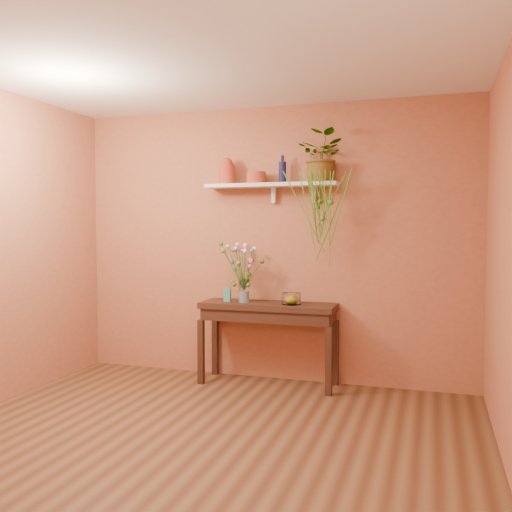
{
  "coord_description": "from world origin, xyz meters",
  "views": [
    {
      "loc": [
        1.55,
        -3.29,
        1.52
      ],
      "look_at": [
        0.0,
        1.55,
        1.25
      ],
      "focal_mm": 38.9,
      "sensor_mm": 36.0,
      "label": 1
    }
  ],
  "objects": [
    {
      "name": "blue_bottle",
      "position": [
        0.16,
        1.89,
        2.04
      ],
      "size": [
        0.09,
        0.09,
        0.26
      ],
      "color": "#12173F",
      "rests_on": "wall_shelf"
    },
    {
      "name": "carton",
      "position": [
        -0.36,
        1.75,
        0.85
      ],
      "size": [
        0.07,
        0.05,
        0.13
      ],
      "primitive_type": "cube",
      "rotation": [
        0.0,
        0.0,
        0.09
      ],
      "color": "teal",
      "rests_on": "sideboard"
    },
    {
      "name": "terracotta_jug",
      "position": [
        -0.4,
        1.86,
        2.06
      ],
      "size": [
        0.16,
        0.16,
        0.26
      ],
      "color": "#BA371E",
      "rests_on": "wall_shelf"
    },
    {
      "name": "bouquet",
      "position": [
        -0.2,
        1.76,
        1.2
      ],
      "size": [
        0.45,
        0.41,
        0.46
      ],
      "color": "#386B28",
      "rests_on": "glass_vase"
    },
    {
      "name": "glass_vase",
      "position": [
        -0.19,
        1.76,
        0.88
      ],
      "size": [
        0.11,
        0.11,
        0.22
      ],
      "color": "white",
      "rests_on": "sideboard"
    },
    {
      "name": "spider_plant",
      "position": [
        0.56,
        1.87,
        2.17
      ],
      "size": [
        0.51,
        0.47,
        0.47
      ],
      "primitive_type": "imported",
      "rotation": [
        0.0,
        0.0,
        -0.26
      ],
      "color": "#3C721B",
      "rests_on": "wall_shelf"
    },
    {
      "name": "room",
      "position": [
        0.0,
        0.0,
        1.35
      ],
      "size": [
        4.04,
        4.04,
        2.7
      ],
      "color": "brown",
      "rests_on": "ground"
    },
    {
      "name": "wall_shelf",
      "position": [
        0.06,
        1.87,
        1.92
      ],
      "size": [
        1.3,
        0.24,
        0.19
      ],
      "color": "white",
      "rests_on": "room"
    },
    {
      "name": "lemon",
      "position": [
        0.29,
        1.75,
        0.84
      ],
      "size": [
        0.08,
        0.08,
        0.08
      ],
      "primitive_type": "sphere",
      "color": "yellow",
      "rests_on": "glass_bowl"
    },
    {
      "name": "terracotta_pot",
      "position": [
        -0.09,
        1.85,
        1.99
      ],
      "size": [
        0.19,
        0.19,
        0.11
      ],
      "primitive_type": "cylinder",
      "rotation": [
        0.0,
        0.0,
        0.02
      ],
      "color": "#BA371E",
      "rests_on": "wall_shelf"
    },
    {
      "name": "sideboard",
      "position": [
        0.05,
        1.77,
        0.67
      ],
      "size": [
        1.3,
        0.42,
        0.79
      ],
      "color": "#392015",
      "rests_on": "ground"
    },
    {
      "name": "glass_bowl",
      "position": [
        0.29,
        1.74,
        0.84
      ],
      "size": [
        0.18,
        0.18,
        0.11
      ],
      "color": "white",
      "rests_on": "sideboard"
    },
    {
      "name": "plant_fronds",
      "position": [
        0.58,
        1.71,
        1.7
      ],
      "size": [
        0.63,
        0.32,
        0.88
      ],
      "color": "#3C721B",
      "rests_on": "wall_shelf"
    }
  ]
}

